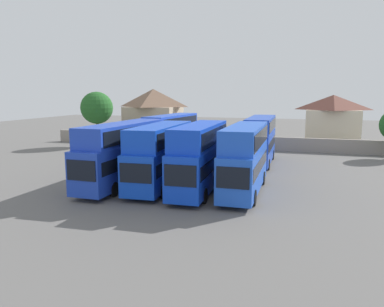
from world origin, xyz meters
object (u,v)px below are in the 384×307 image
at_px(bus_2, 161,152).
at_px(bus_4, 245,156).
at_px(house_terrace_centre, 332,119).
at_px(bus_8, 260,138).
at_px(bus_7, 230,144).
at_px(house_terrace_left, 154,113).
at_px(tree_left_of_lot, 97,108).
at_px(bus_6, 199,143).
at_px(bus_1, 123,150).
at_px(bus_5, 171,134).
at_px(bus_3, 199,154).

distance_m(bus_2, bus_4, 6.81).
bearing_deg(house_terrace_centre, bus_8, -112.47).
bearing_deg(bus_7, house_terrace_left, -136.83).
bearing_deg(tree_left_of_lot, bus_6, -21.25).
relative_size(bus_4, house_terrace_left, 1.17).
xyz_separation_m(bus_1, bus_5, (-0.68, 13.03, -0.03)).
bearing_deg(house_terrace_centre, bus_3, -108.84).
bearing_deg(bus_7, house_terrace_centre, 150.22).
distance_m(bus_5, bus_8, 10.33).
bearing_deg(house_terrace_centre, bus_7, -120.07).
height_order(bus_7, bus_8, bus_8).
bearing_deg(bus_4, bus_1, -89.79).
bearing_deg(bus_7, tree_left_of_lot, -108.78).
bearing_deg(bus_5, bus_6, 98.57).
height_order(bus_1, bus_8, bus_1).
bearing_deg(bus_7, bus_4, 16.81).
height_order(bus_2, house_terrace_left, house_terrace_left).
bearing_deg(bus_6, bus_4, 26.83).
bearing_deg(house_terrace_left, bus_4, -56.14).
bearing_deg(house_terrace_centre, bus_4, -103.54).
distance_m(bus_3, bus_5, 15.20).
bearing_deg(bus_1, bus_8, 143.81).
xyz_separation_m(bus_5, bus_8, (10.32, -0.32, -0.03)).
relative_size(bus_2, bus_6, 0.96).
xyz_separation_m(bus_3, bus_4, (3.41, 0.54, -0.03)).
distance_m(bus_2, bus_8, 14.10).
bearing_deg(bus_6, bus_2, -0.21).
xyz_separation_m(bus_8, tree_left_of_lot, (-24.18, 7.20, 2.62)).
xyz_separation_m(bus_4, tree_left_of_lot, (-24.59, 19.67, 2.56)).
height_order(bus_3, bus_8, bus_3).
bearing_deg(bus_8, bus_3, -14.48).
bearing_deg(bus_2, tree_left_of_lot, -141.38).
xyz_separation_m(bus_3, bus_8, (3.01, 13.00, -0.09)).
height_order(bus_2, bus_6, bus_2).
distance_m(bus_1, bus_4, 10.05).
bearing_deg(bus_3, bus_1, -94.81).
bearing_deg(bus_1, bus_2, 93.68).
xyz_separation_m(house_terrace_left, house_terrace_centre, (28.23, 1.67, -0.49)).
distance_m(bus_5, tree_left_of_lot, 15.69).
relative_size(bus_1, bus_2, 1.12).
xyz_separation_m(bus_2, tree_left_of_lot, (-17.78, 19.77, 2.62)).
distance_m(bus_5, bus_6, 3.45).
bearing_deg(bus_8, bus_6, -95.80).
xyz_separation_m(bus_1, bus_4, (10.05, 0.25, -0.00)).
distance_m(bus_1, bus_8, 15.96).
xyz_separation_m(bus_3, house_terrace_centre, (11.16, 32.73, 0.81)).
height_order(bus_3, tree_left_of_lot, tree_left_of_lot).
relative_size(bus_1, bus_5, 1.10).
distance_m(bus_1, bus_6, 13.54).
xyz_separation_m(bus_1, tree_left_of_lot, (-14.54, 19.92, 2.56)).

